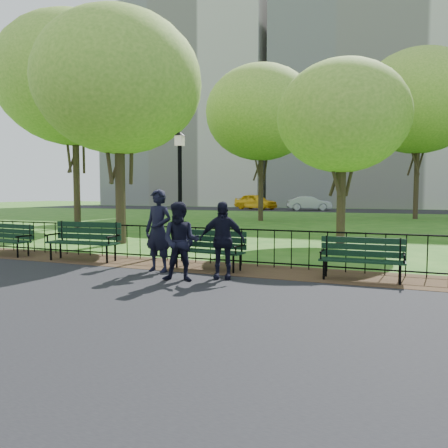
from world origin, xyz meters
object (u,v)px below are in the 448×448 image
at_px(tree_near_w, 118,83).
at_px(sedan_silver, 309,203).
at_px(park_bench_main, 200,244).
at_px(tree_mid_w, 74,80).
at_px(tree_far_c, 261,113).
at_px(park_bench_right_a, 362,254).
at_px(person_left, 158,231).
at_px(taxi, 256,202).
at_px(person_mid, 181,242).
at_px(lamppost, 180,188).
at_px(tree_far_e, 419,102).
at_px(park_bench_left_b, 8,236).
at_px(park_bench_left_a, 85,237).
at_px(tree_near_e, 343,117).
at_px(person_right, 222,240).

xyz_separation_m(tree_near_w, sedan_silver, (0.97, 28.99, -4.70)).
height_order(park_bench_main, tree_mid_w, tree_mid_w).
distance_m(tree_near_w, tree_far_c, 13.20).
height_order(park_bench_right_a, person_left, person_left).
distance_m(person_left, taxi, 34.87).
xyz_separation_m(park_bench_right_a, person_mid, (-3.29, -1.44, 0.26)).
bearing_deg(tree_near_w, tree_mid_w, 140.76).
xyz_separation_m(lamppost, tree_near_w, (-3.05, 1.49, 3.52)).
height_order(tree_far_e, taxi, tree_far_e).
height_order(taxi, sedan_silver, taxi).
distance_m(park_bench_left_b, sedan_silver, 32.61).
xyz_separation_m(park_bench_left_a, taxi, (-5.91, 33.13, 0.18)).
height_order(park_bench_main, person_left, person_left).
bearing_deg(tree_near_e, tree_mid_w, 171.22).
bearing_deg(tree_far_e, person_right, -100.79).
xyz_separation_m(park_bench_right_a, tree_mid_w, (-14.12, 8.40, 6.64)).
distance_m(park_bench_main, person_right, 1.27).
xyz_separation_m(tree_far_e, sedan_silver, (-8.91, 10.44, -6.85)).
distance_m(park_bench_left_b, park_bench_right_a, 9.39).
height_order(park_bench_main, person_right, person_right).
xyz_separation_m(tree_near_e, taxi, (-11.52, 26.74, -3.51)).
height_order(park_bench_left_b, person_right, person_right).
height_order(park_bench_left_b, park_bench_right_a, park_bench_left_b).
bearing_deg(taxi, tree_far_e, -106.22).
relative_size(park_bench_left_a, person_right, 1.24).
distance_m(tree_far_c, tree_far_e, 10.46).
bearing_deg(park_bench_main, tree_near_w, 148.97).
height_order(park_bench_left_a, tree_mid_w, tree_mid_w).
height_order(park_bench_left_b, tree_far_c, tree_far_c).
bearing_deg(lamppost, person_mid, -62.47).
distance_m(lamppost, tree_mid_w, 12.24).
height_order(park_bench_left_a, taxi, taxi).
height_order(park_bench_left_a, lamppost, lamppost).
xyz_separation_m(tree_mid_w, person_left, (9.90, -9.09, -6.25)).
distance_m(park_bench_right_a, tree_near_w, 10.12).
height_order(park_bench_main, tree_near_w, tree_near_w).
bearing_deg(person_mid, tree_mid_w, 123.17).
bearing_deg(park_bench_left_b, taxi, 101.38).
height_order(person_mid, taxi, taxi).
bearing_deg(park_bench_right_a, park_bench_left_a, 178.63).
xyz_separation_m(park_bench_right_a, lamppost, (-5.10, 2.04, 1.35)).
bearing_deg(tree_mid_w, park_bench_main, -38.46).
bearing_deg(person_mid, tree_far_c, 87.47).
xyz_separation_m(tree_near_w, taxi, (-4.55, 29.61, -4.60)).
bearing_deg(tree_near_w, park_bench_main, -37.43).
bearing_deg(tree_far_c, park_bench_left_a, -88.75).
distance_m(park_bench_left_a, park_bench_left_b, 2.61).
relative_size(person_left, sedan_silver, 0.44).
height_order(park_bench_left_a, person_right, person_right).
distance_m(tree_far_e, person_left, 24.44).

